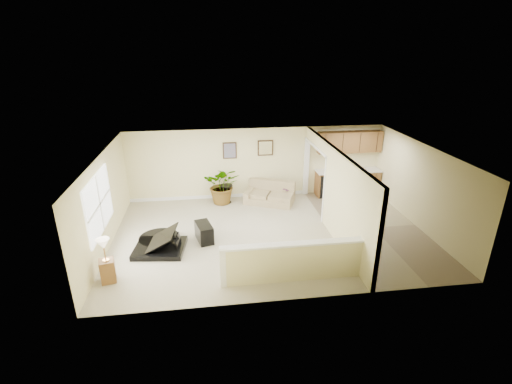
{
  "coord_description": "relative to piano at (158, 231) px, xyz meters",
  "views": [
    {
      "loc": [
        -1.71,
        -9.45,
        5.17
      ],
      "look_at": [
        -0.38,
        0.4,
        1.19
      ],
      "focal_mm": 26.0,
      "sensor_mm": 36.0,
      "label": 1
    }
  ],
  "objects": [
    {
      "name": "wall_art_left",
      "position": [
        2.19,
        3.34,
        1.23
      ],
      "size": [
        0.48,
        0.04,
        0.58
      ],
      "color": "#332112",
      "rests_on": "back_wall"
    },
    {
      "name": "left_window",
      "position": [
        -1.34,
        -0.13,
        0.93
      ],
      "size": [
        0.05,
        2.15,
        1.45
      ],
      "primitive_type": "cube",
      "color": "white",
      "rests_on": "left_wall"
    },
    {
      "name": "ceiling",
      "position": [
        3.14,
        0.37,
        1.98
      ],
      "size": [
        9.0,
        6.0,
        0.04
      ],
      "primitive_type": "cube",
      "color": "silver",
      "rests_on": "back_wall"
    },
    {
      "name": "piano",
      "position": [
        0.0,
        0.0,
        0.0
      ],
      "size": [
        1.65,
        1.7,
        1.25
      ],
      "rotation": [
        0.0,
        0.0,
        -0.12
      ],
      "color": "black",
      "rests_on": "floor"
    },
    {
      "name": "accent_table",
      "position": [
        2.01,
        2.9,
        -0.11
      ],
      "size": [
        0.44,
        0.44,
        0.64
      ],
      "color": "black",
      "rests_on": "floor"
    },
    {
      "name": "palm_plant",
      "position": [
        1.89,
        2.88,
        0.14
      ],
      "size": [
        1.39,
        1.26,
        1.35
      ],
      "color": "black",
      "rests_on": "floor"
    },
    {
      "name": "kitchen_vinyl",
      "position": [
        6.29,
        0.37,
        -0.52
      ],
      "size": [
        2.7,
        6.0,
        0.01
      ],
      "primitive_type": "cube",
      "color": "#978B66",
      "rests_on": "floor"
    },
    {
      "name": "floor",
      "position": [
        3.14,
        0.37,
        -0.52
      ],
      "size": [
        9.0,
        9.0,
        0.0
      ],
      "primitive_type": "plane",
      "color": "tan",
      "rests_on": "ground"
    },
    {
      "name": "small_plant",
      "position": [
        4.12,
        2.76,
        -0.27
      ],
      "size": [
        0.33,
        0.33,
        0.59
      ],
      "color": "black",
      "rests_on": "floor"
    },
    {
      "name": "lamp_stand",
      "position": [
        -1.0,
        -1.39,
        -0.05
      ],
      "size": [
        0.39,
        0.39,
        1.11
      ],
      "color": "brown",
      "rests_on": "floor"
    },
    {
      "name": "right_wall",
      "position": [
        7.64,
        0.37,
        0.73
      ],
      "size": [
        0.04,
        6.0,
        2.5
      ],
      "primitive_type": "cube",
      "color": "beige",
      "rests_on": "floor"
    },
    {
      "name": "left_wall",
      "position": [
        -1.36,
        0.37,
        0.73
      ],
      "size": [
        0.04,
        6.0,
        2.5
      ],
      "primitive_type": "cube",
      "color": "beige",
      "rests_on": "floor"
    },
    {
      "name": "piano_bench",
      "position": [
        1.22,
        0.27,
        -0.27
      ],
      "size": [
        0.55,
        0.82,
        0.5
      ],
      "primitive_type": "cube",
      "rotation": [
        0.0,
        0.0,
        0.25
      ],
      "color": "black",
      "rests_on": "floor"
    },
    {
      "name": "pony_half_wall",
      "position": [
        3.22,
        -1.93,
        -0.0
      ],
      "size": [
        3.42,
        0.22,
        1.0
      ],
      "color": "beige",
      "rests_on": "floor"
    },
    {
      "name": "front_wall",
      "position": [
        3.14,
        -2.63,
        0.73
      ],
      "size": [
        9.0,
        0.04,
        2.5
      ],
      "primitive_type": "cube",
      "color": "beige",
      "rests_on": "floor"
    },
    {
      "name": "back_wall",
      "position": [
        3.14,
        3.37,
        0.73
      ],
      "size": [
        9.0,
        0.04,
        2.5
      ],
      "primitive_type": "cube",
      "color": "beige",
      "rests_on": "floor"
    },
    {
      "name": "kitchen_cabinets",
      "position": [
        6.33,
        3.11,
        0.35
      ],
      "size": [
        2.36,
        0.65,
        2.33
      ],
      "color": "brown",
      "rests_on": "floor"
    },
    {
      "name": "loveseat",
      "position": [
        3.49,
        2.75,
        -0.16
      ],
      "size": [
        2.01,
        1.56,
        0.95
      ],
      "rotation": [
        0.0,
        0.0,
        -0.42
      ],
      "color": "tan",
      "rests_on": "floor"
    },
    {
      "name": "wall_mirror",
      "position": [
        3.44,
        3.34,
        1.28
      ],
      "size": [
        0.55,
        0.04,
        0.55
      ],
      "color": "#332112",
      "rests_on": "back_wall"
    },
    {
      "name": "interior_partition",
      "position": [
        4.94,
        0.63,
        0.7
      ],
      "size": [
        0.18,
        5.99,
        2.5
      ],
      "color": "beige",
      "rests_on": "floor"
    }
  ]
}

